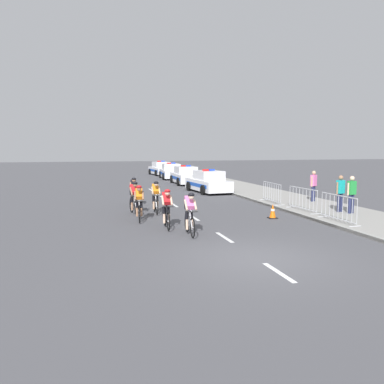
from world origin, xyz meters
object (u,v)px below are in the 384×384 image
at_px(cyclist_third, 139,202).
at_px(cyclist_fourth, 156,197).
at_px(traffic_cone_near, 273,211).
at_px(police_car_nearest, 208,182).
at_px(spectator_back, 314,184).
at_px(crowd_barrier_front, 338,209).
at_px(cyclist_lead, 190,213).
at_px(cyclist_second, 167,208).
at_px(crowd_barrier_rear, 272,193).
at_px(cyclist_fifth, 134,197).
at_px(spectator_closest, 340,191).
at_px(police_car_furthest, 161,169).
at_px(crowd_barrier_middle, 303,200).
at_px(police_car_third, 171,172).
at_px(cyclist_sixth, 134,191).
at_px(police_car_second, 185,176).
at_px(spectator_middle, 352,192).

bearing_deg(cyclist_third, cyclist_fourth, 60.90).
bearing_deg(traffic_cone_near, cyclist_fourth, 150.54).
bearing_deg(police_car_nearest, spectator_back, -59.95).
xyz_separation_m(cyclist_fourth, crowd_barrier_front, (6.51, -4.60, -0.14)).
bearing_deg(cyclist_lead, cyclist_fourth, 94.19).
distance_m(cyclist_second, cyclist_fourth, 3.58).
bearing_deg(crowd_barrier_rear, spectator_back, -1.52).
bearing_deg(cyclist_third, police_car_nearest, 58.22).
relative_size(cyclist_lead, cyclist_fifth, 1.00).
height_order(police_car_nearest, spectator_closest, spectator_closest).
height_order(cyclist_lead, traffic_cone_near, cyclist_lead).
xyz_separation_m(traffic_cone_near, spectator_back, (4.23, 3.69, 0.77)).
distance_m(police_car_furthest, traffic_cone_near, 28.31).
relative_size(police_car_nearest, traffic_cone_near, 7.11).
bearing_deg(crowd_barrier_front, crowd_barrier_rear, 90.68).
bearing_deg(cyclist_second, cyclist_fourth, 86.92).
bearing_deg(cyclist_fourth, cyclist_third, -119.10).
bearing_deg(crowd_barrier_middle, cyclist_fourth, 165.25).
xyz_separation_m(police_car_nearest, traffic_cone_near, (-0.31, -10.47, -0.37)).
bearing_deg(cyclist_fourth, police_car_third, 76.17).
bearing_deg(cyclist_sixth, police_car_furthest, 76.18).
xyz_separation_m(cyclist_third, crowd_barrier_rear, (7.44, 2.91, -0.14)).
relative_size(cyclist_sixth, police_car_third, 0.38).
height_order(police_car_nearest, spectator_back, spectator_back).
bearing_deg(cyclist_third, cyclist_sixth, 86.32).
bearing_deg(spectator_back, crowd_barrier_rear, 178.48).
distance_m(cyclist_lead, crowd_barrier_rear, 8.57).
xyz_separation_m(crowd_barrier_front, traffic_cone_near, (-1.85, 1.97, -0.34)).
xyz_separation_m(cyclist_lead, spectator_back, (8.53, 5.98, 0.30)).
xyz_separation_m(police_car_nearest, police_car_furthest, (-0.00, 17.83, 0.00)).
bearing_deg(police_car_furthest, traffic_cone_near, -90.63).
bearing_deg(cyclist_fourth, police_car_second, 70.81).
bearing_deg(traffic_cone_near, cyclist_second, -169.01).
distance_m(police_car_furthest, spectator_middle, 28.81).
distance_m(cyclist_second, crowd_barrier_front, 6.78).
bearing_deg(cyclist_fourth, spectator_back, 6.77).
distance_m(cyclist_lead, cyclist_third, 3.41).
relative_size(cyclist_second, police_car_furthest, 0.38).
distance_m(cyclist_third, crowd_barrier_front, 8.02).
xyz_separation_m(traffic_cone_near, spectator_closest, (3.44, 0.18, 0.77)).
relative_size(cyclist_sixth, spectator_back, 1.03).
bearing_deg(cyclist_third, crowd_barrier_front, -20.53).
height_order(cyclist_lead, police_car_second, police_car_second).
distance_m(police_car_nearest, spectator_closest, 10.76).
bearing_deg(spectator_middle, cyclist_lead, -166.09).
bearing_deg(cyclist_sixth, police_car_third, 72.12).
xyz_separation_m(police_car_furthest, spectator_back, (3.92, -24.61, 0.40)).
bearing_deg(spectator_middle, cyclist_third, 172.95).
bearing_deg(cyclist_fifth, police_car_nearest, 52.84).
height_order(cyclist_fourth, spectator_middle, spectator_middle).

